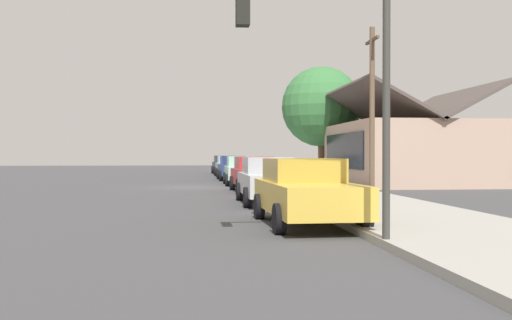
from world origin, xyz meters
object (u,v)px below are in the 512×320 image
car_seafoam (242,170)px  shade_tree (321,107)px  car_cherry (255,174)px  fire_hydrant_red (323,192)px  car_mustard (306,191)px  car_navy (233,168)px  traffic_light_main (329,54)px  car_silver (268,180)px  utility_pole_wooden (372,105)px  car_skyblue (228,166)px  car_charcoal (224,164)px

car_seafoam → shade_tree: shade_tree is taller
car_cherry → fire_hydrant_red: size_ratio=6.58×
car_mustard → car_navy: bearing=178.5°
car_navy → traffic_light_main: 28.61m
car_seafoam → car_silver: 12.47m
shade_tree → car_mustard: bearing=-13.0°
shade_tree → utility_pole_wooden: size_ratio=1.00×
car_cherry → car_silver: bearing=-3.6°
car_skyblue → car_mustard: (31.01, 0.19, 0.00)m
car_mustard → traffic_light_main: 4.49m
car_seafoam → car_silver: size_ratio=0.90×
car_charcoal → car_skyblue: same height
car_silver → utility_pole_wooden: utility_pole_wooden is taller
car_charcoal → utility_pole_wooden: utility_pole_wooden is taller
car_seafoam → car_silver: bearing=-0.3°
car_navy → car_mustard: bearing=-0.3°
car_silver → fire_hydrant_red: size_ratio=6.78×
car_silver → car_skyblue: bearing=179.7°
car_skyblue → shade_tree: (6.22, 5.91, 4.05)m
car_seafoam → traffic_light_main: 22.41m
car_silver → car_mustard: (6.19, 0.15, 0.00)m
car_seafoam → shade_tree: (-6.13, 5.79, 4.04)m
car_skyblue → utility_pole_wooden: (18.66, 5.59, 3.12)m
car_skyblue → car_mustard: bearing=-0.5°
shade_tree → traffic_light_main: shade_tree is taller
car_skyblue → shade_tree: 9.49m
car_skyblue → traffic_light_main: bearing=-1.0°
car_navy → car_skyblue: bearing=179.5°
traffic_light_main → fire_hydrant_red: size_ratio=7.32×
car_silver → car_mustard: same height
car_seafoam → car_mustard: (18.66, 0.08, 0.00)m
car_silver → shade_tree: bearing=162.1°
car_skyblue → car_cherry: bearing=-0.1°
car_cherry → traffic_light_main: size_ratio=0.90×
car_cherry → utility_pole_wooden: bearing=85.7°
car_charcoal → utility_pole_wooden: 25.66m
car_seafoam → utility_pole_wooden: bearing=41.0°
car_charcoal → shade_tree: size_ratio=0.60×
car_skyblue → car_seafoam: same height
car_seafoam → car_mustard: same height
car_silver → car_mustard: bearing=0.9°
car_skyblue → car_navy: 6.12m
car_navy → fire_hydrant_red: bearing=3.7°
car_seafoam → utility_pole_wooden: size_ratio=0.58×
car_skyblue → car_navy: size_ratio=0.90×
car_charcoal → car_skyblue: size_ratio=1.02×
car_charcoal → fire_hydrant_red: size_ratio=6.32×
car_skyblue → utility_pole_wooden: bearing=15.8°
car_navy → traffic_light_main: size_ratio=0.94×
car_cherry → shade_tree: (-12.22, 5.68, 4.04)m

